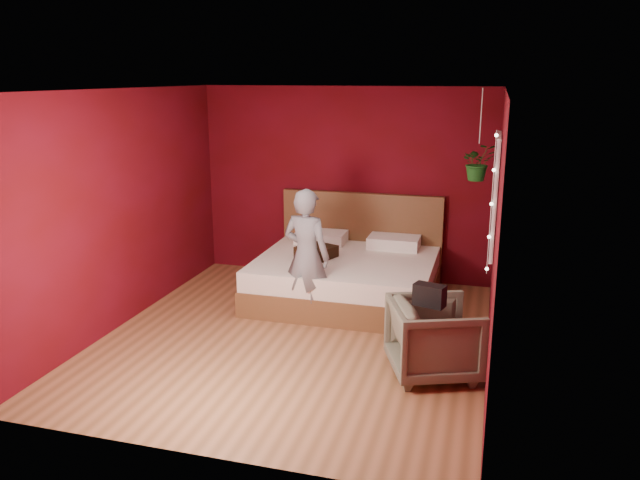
{
  "coord_description": "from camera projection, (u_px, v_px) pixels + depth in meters",
  "views": [
    {
      "loc": [
        1.94,
        -5.92,
        2.74
      ],
      "look_at": [
        0.16,
        0.4,
        1.0
      ],
      "focal_mm": 35.0,
      "sensor_mm": 36.0,
      "label": 1
    }
  ],
  "objects": [
    {
      "name": "fairy_lights",
      "position": [
        492.0,
        204.0,
        6.18
      ],
      "size": [
        0.04,
        0.04,
        1.45
      ],
      "color": "silver",
      "rests_on": "room_walls"
    },
    {
      "name": "window",
      "position": [
        495.0,
        195.0,
        6.66
      ],
      "size": [
        0.05,
        0.97,
        1.27
      ],
      "color": "white",
      "rests_on": "room_walls"
    },
    {
      "name": "hanging_plant",
      "position": [
        478.0,
        162.0,
        7.04
      ],
      "size": [
        0.47,
        0.44,
        1.03
      ],
      "color": "silver",
      "rests_on": "room_walls"
    },
    {
      "name": "room_walls",
      "position": [
        294.0,
        183.0,
        6.29
      ],
      "size": [
        4.04,
        4.54,
        2.62
      ],
      "color": "#5C0918",
      "rests_on": "ground"
    },
    {
      "name": "armchair",
      "position": [
        434.0,
        339.0,
        5.81
      ],
      "size": [
        1.02,
        1.0,
        0.72
      ],
      "primitive_type": "imported",
      "rotation": [
        0.0,
        0.0,
        1.94
      ],
      "color": "#6C6B55",
      "rests_on": "ground"
    },
    {
      "name": "handbag",
      "position": [
        429.0,
        295.0,
        5.6
      ],
      "size": [
        0.31,
        0.21,
        0.2
      ],
      "primitive_type": "cube",
      "rotation": [
        0.0,
        0.0,
        -0.29
      ],
      "color": "black",
      "rests_on": "armchair"
    },
    {
      "name": "floor",
      "position": [
        295.0,
        337.0,
        6.72
      ],
      "size": [
        4.5,
        4.5,
        0.0
      ],
      "primitive_type": "plane",
      "color": "#9B633E",
      "rests_on": "ground"
    },
    {
      "name": "bed",
      "position": [
        348.0,
        274.0,
        7.85
      ],
      "size": [
        2.19,
        1.86,
        1.2
      ],
      "color": "brown",
      "rests_on": "ground"
    },
    {
      "name": "person",
      "position": [
        307.0,
        256.0,
        6.99
      ],
      "size": [
        0.63,
        0.48,
        1.54
      ],
      "primitive_type": "imported",
      "rotation": [
        0.0,
        0.0,
        2.93
      ],
      "color": "slate",
      "rests_on": "ground"
    },
    {
      "name": "throw_pillow",
      "position": [
        316.0,
        252.0,
        7.71
      ],
      "size": [
        0.52,
        0.52,
        0.14
      ],
      "primitive_type": "cube",
      "rotation": [
        0.0,
        0.0,
        -0.38
      ],
      "color": "black",
      "rests_on": "bed"
    }
  ]
}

